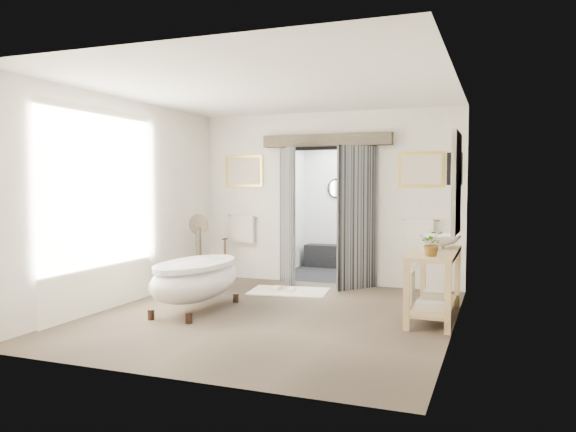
{
  "coord_description": "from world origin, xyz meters",
  "views": [
    {
      "loc": [
        2.73,
        -6.61,
        1.69
      ],
      "look_at": [
        0.0,
        0.6,
        1.25
      ],
      "focal_mm": 35.0,
      "sensor_mm": 36.0,
      "label": 1
    }
  ],
  "objects_px": {
    "rug": "(289,291)",
    "clawfoot_tub": "(196,278)",
    "vanity": "(432,278)",
    "basin": "(441,242)"
  },
  "relations": [
    {
      "from": "rug",
      "to": "clawfoot_tub",
      "type": "bearing_deg",
      "value": -112.56
    },
    {
      "from": "clawfoot_tub",
      "to": "vanity",
      "type": "distance_m",
      "value": 3.07
    },
    {
      "from": "clawfoot_tub",
      "to": "vanity",
      "type": "height_order",
      "value": "clawfoot_tub"
    },
    {
      "from": "basin",
      "to": "clawfoot_tub",
      "type": "bearing_deg",
      "value": -158.6
    },
    {
      "from": "vanity",
      "to": "basin",
      "type": "distance_m",
      "value": 0.55
    },
    {
      "from": "vanity",
      "to": "rug",
      "type": "height_order",
      "value": "vanity"
    },
    {
      "from": "clawfoot_tub",
      "to": "rug",
      "type": "relative_size",
      "value": 1.53
    },
    {
      "from": "vanity",
      "to": "basin",
      "type": "xyz_separation_m",
      "value": [
        0.06,
        0.34,
        0.43
      ]
    },
    {
      "from": "clawfoot_tub",
      "to": "basin",
      "type": "xyz_separation_m",
      "value": [
        3.06,
        1.03,
        0.5
      ]
    },
    {
      "from": "clawfoot_tub",
      "to": "vanity",
      "type": "bearing_deg",
      "value": 12.93
    }
  ]
}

